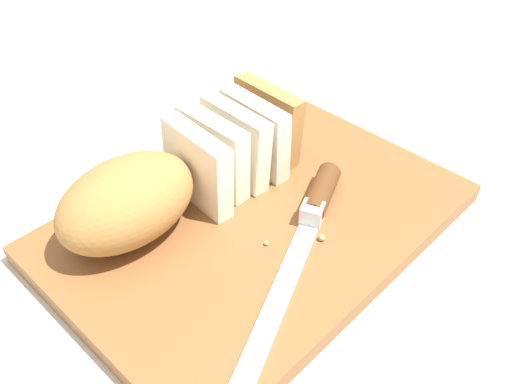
{
  "coord_description": "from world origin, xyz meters",
  "views": [
    {
      "loc": [
        -0.31,
        -0.28,
        0.41
      ],
      "look_at": [
        0.0,
        0.0,
        0.05
      ],
      "focal_mm": 39.89,
      "sensor_mm": 36.0,
      "label": 1
    }
  ],
  "objects": [
    {
      "name": "ground_plane",
      "position": [
        0.0,
        0.0,
        0.0
      ],
      "size": [
        3.0,
        3.0,
        0.0
      ],
      "primitive_type": "plane",
      "color": "beige"
    },
    {
      "name": "bread_loaf",
      "position": [
        -0.04,
        0.07,
        0.06
      ],
      "size": [
        0.28,
        0.11,
        0.08
      ],
      "rotation": [
        0.0,
        0.0,
        -0.07
      ],
      "color": "#A8753D",
      "rests_on": "cutting_board"
    },
    {
      "name": "crumb_near_knife",
      "position": [
        -0.03,
        -0.04,
        0.02
      ],
      "size": [
        0.0,
        0.0,
        0.0
      ],
      "primitive_type": "sphere",
      "color": "tan",
      "rests_on": "cutting_board"
    },
    {
      "name": "crumb_near_loaf",
      "position": [
        0.02,
        -0.07,
        0.02
      ],
      "size": [
        0.01,
        0.01,
        0.01
      ],
      "primitive_type": "sphere",
      "color": "tan",
      "rests_on": "cutting_board"
    },
    {
      "name": "crumb_stray_left",
      "position": [
        0.01,
        0.05,
        0.02
      ],
      "size": [
        0.0,
        0.0,
        0.0
      ],
      "primitive_type": "sphere",
      "color": "tan",
      "rests_on": "cutting_board"
    },
    {
      "name": "cutting_board",
      "position": [
        0.0,
        0.0,
        0.01
      ],
      "size": [
        0.41,
        0.3,
        0.02
      ],
      "primitive_type": "cube",
      "rotation": [
        0.0,
        0.0,
        -0.04
      ],
      "color": "brown",
      "rests_on": "ground_plane"
    },
    {
      "name": "bread_knife",
      "position": [
        0.03,
        -0.05,
        0.03
      ],
      "size": [
        0.29,
        0.13,
        0.02
      ],
      "rotation": [
        0.0,
        0.0,
        3.52
      ],
      "color": "silver",
      "rests_on": "cutting_board"
    }
  ]
}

